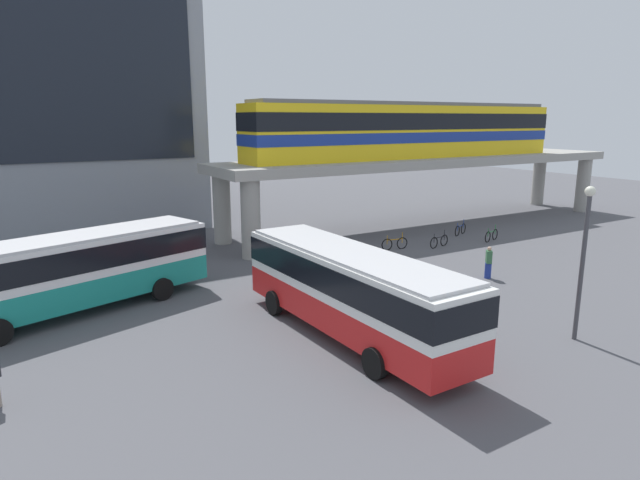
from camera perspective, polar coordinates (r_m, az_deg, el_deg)
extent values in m
plane|color=#515156|center=(28.35, -6.43, -3.40)|extent=(120.00, 120.00, 0.00)
cube|color=gray|center=(45.34, -29.11, 13.31)|extent=(22.17, 15.82, 19.08)
cube|color=black|center=(37.46, -28.67, 15.29)|extent=(19.95, 0.10, 10.69)
cube|color=#9E9B93|center=(40.90, 11.58, 8.18)|extent=(33.25, 6.03, 0.60)
cylinder|color=#9E9B93|center=(30.83, -7.29, 2.16)|extent=(1.10, 1.10, 4.49)
cylinder|color=#9E9B93|center=(51.57, 25.93, 5.20)|extent=(1.10, 1.10, 4.49)
cylinder|color=#9E9B93|center=(34.87, -10.27, 3.28)|extent=(1.10, 1.10, 4.49)
cylinder|color=#9E9B93|center=(54.08, 22.01, 5.84)|extent=(1.10, 1.10, 4.49)
cube|color=yellow|center=(39.53, 9.63, 11.16)|extent=(25.30, 2.90, 3.60)
cube|color=navy|center=(39.54, 9.61, 10.63)|extent=(25.36, 2.96, 0.70)
cube|color=black|center=(39.52, 9.67, 12.20)|extent=(25.36, 2.96, 1.10)
cube|color=slate|center=(39.53, 9.74, 13.94)|extent=(24.29, 2.61, 0.24)
cube|color=red|center=(19.81, 3.13, -7.30)|extent=(2.73, 11.05, 1.10)
cube|color=white|center=(19.41, 3.18, -3.69)|extent=(2.73, 11.05, 1.50)
cube|color=black|center=(19.39, 3.18, -3.48)|extent=(2.77, 11.09, 0.96)
cube|color=silver|center=(19.19, 3.21, -1.37)|extent=(2.59, 10.50, 0.12)
cylinder|color=black|center=(22.21, -4.87, -6.59)|extent=(0.30, 1.01, 1.00)
cylinder|color=black|center=(23.40, 0.58, -5.53)|extent=(0.30, 1.01, 1.00)
cylinder|color=black|center=(17.06, 5.77, -12.77)|extent=(0.30, 1.01, 1.00)
cylinder|color=black|center=(18.59, 11.95, -10.78)|extent=(0.30, 1.01, 1.00)
cube|color=teal|center=(24.36, -24.05, -4.57)|extent=(11.24, 5.67, 1.10)
cube|color=white|center=(24.04, -24.32, -1.61)|extent=(11.24, 5.67, 1.50)
cube|color=black|center=(24.02, -24.34, -1.43)|extent=(11.30, 5.72, 0.96)
cube|color=silver|center=(23.87, -24.50, 0.28)|extent=(10.68, 5.38, 0.12)
cylinder|color=black|center=(24.83, -16.25, -4.98)|extent=(1.04, 0.57, 1.00)
cylinder|color=black|center=(26.90, -19.13, -3.82)|extent=(1.04, 0.57, 1.00)
torus|color=black|center=(33.58, 8.63, -0.33)|extent=(0.74, 0.18, 0.74)
torus|color=black|center=(33.07, 7.06, -0.49)|extent=(0.74, 0.18, 0.74)
cylinder|color=orange|center=(33.26, 7.87, 0.06)|extent=(1.04, 0.22, 0.05)
cylinder|color=orange|center=(33.00, 7.08, 0.02)|extent=(0.04, 0.04, 0.55)
cylinder|color=orange|center=(33.50, 8.65, 0.25)|extent=(0.04, 0.04, 0.65)
torus|color=black|center=(38.90, 14.84, 1.17)|extent=(0.71, 0.33, 0.74)
torus|color=black|center=(37.95, 14.25, 0.92)|extent=(0.71, 0.33, 0.74)
cylinder|color=#1E3FA5|center=(38.37, 14.57, 1.45)|extent=(0.99, 0.44, 0.05)
cylinder|color=#1E3FA5|center=(37.89, 14.27, 1.36)|extent=(0.04, 0.04, 0.55)
cylinder|color=#1E3FA5|center=(38.84, 14.87, 1.67)|extent=(0.04, 0.04, 0.65)
torus|color=black|center=(37.50, 17.93, 0.55)|extent=(0.73, 0.27, 0.74)
torus|color=black|center=(36.56, 17.24, 0.30)|extent=(0.73, 0.27, 0.74)
cylinder|color=#1E7F33|center=(36.98, 17.62, 0.85)|extent=(1.02, 0.34, 0.05)
cylinder|color=#1E7F33|center=(36.50, 17.27, 0.76)|extent=(0.04, 0.04, 0.55)
cylinder|color=#1E7F33|center=(37.43, 17.96, 1.08)|extent=(0.04, 0.04, 0.65)
torus|color=black|center=(34.83, 12.92, -0.04)|extent=(0.74, 0.19, 0.74)
torus|color=black|center=(34.00, 11.90, -0.30)|extent=(0.74, 0.19, 0.74)
cylinder|color=black|center=(34.35, 12.44, 0.28)|extent=(1.04, 0.24, 0.05)
cylinder|color=black|center=(33.93, 11.92, 0.19)|extent=(0.04, 0.04, 0.55)
cylinder|color=black|center=(34.76, 12.95, 0.52)|extent=(0.04, 0.04, 0.65)
cylinder|color=navy|center=(28.35, 17.25, -3.08)|extent=(0.32, 0.32, 0.79)
cube|color=#33663F|center=(28.17, 17.35, -1.70)|extent=(0.45, 0.48, 0.62)
sphere|color=tan|center=(28.07, 17.40, -0.88)|extent=(0.21, 0.21, 0.21)
cylinder|color=#3F3F44|center=(21.20, 25.82, -2.81)|extent=(0.16, 0.16, 5.23)
sphere|color=silver|center=(20.69, 26.56, 4.60)|extent=(0.36, 0.36, 0.36)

